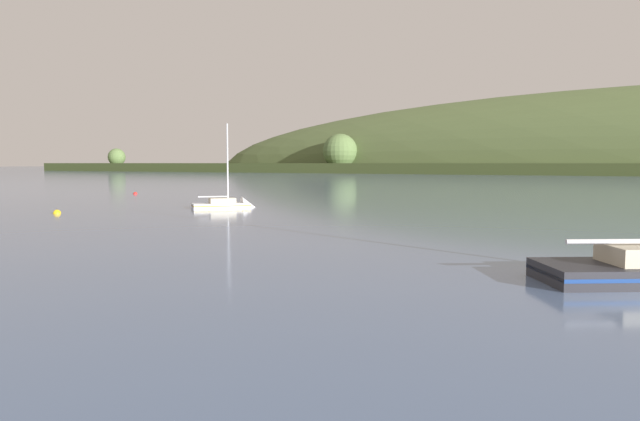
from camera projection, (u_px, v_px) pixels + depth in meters
sailboat_near_mooring at (230, 207)px, 59.74m from camera, size 5.54×6.18×9.20m
mooring_buoy_foreground at (57, 213)px, 53.08m from camera, size 0.66×0.66×0.74m
mooring_buoy_midchannel at (135, 194)px, 86.15m from camera, size 0.59×0.59×0.67m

